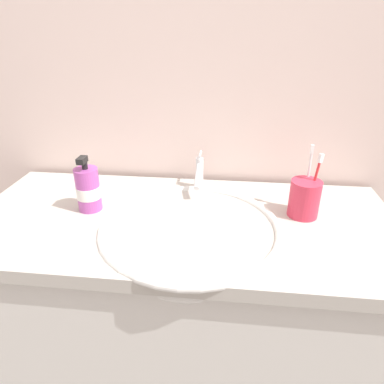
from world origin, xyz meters
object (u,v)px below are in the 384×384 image
toothbrush_white (308,174)px  soap_dispenser (88,189)px  toothbrush_cup (304,199)px  toothbrush_red (315,180)px  faucet (199,173)px

toothbrush_white → soap_dispenser: 0.62m
toothbrush_cup → soap_dispenser: bearing=-177.1°
toothbrush_red → soap_dispenser: bearing=-176.3°
faucet → toothbrush_white: bearing=-17.5°
faucet → soap_dispenser: soap_dispenser is taller
toothbrush_red → faucet: bearing=159.2°
soap_dispenser → toothbrush_white: bearing=6.1°
toothbrush_cup → soap_dispenser: size_ratio=0.64×
toothbrush_white → soap_dispenser: bearing=-173.9°
toothbrush_red → soap_dispenser: 0.63m
faucet → toothbrush_red: toothbrush_red is taller
faucet → toothbrush_red: 0.35m
toothbrush_cup → toothbrush_red: 0.06m
toothbrush_red → toothbrush_white: bearing=116.6°
toothbrush_cup → toothbrush_red: (0.02, 0.01, 0.05)m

